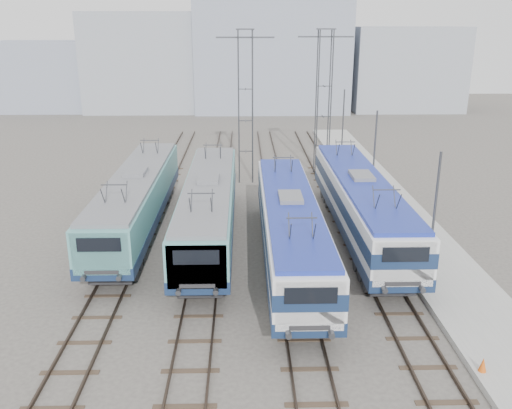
% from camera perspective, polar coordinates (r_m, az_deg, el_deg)
% --- Properties ---
extents(ground, '(160.00, 160.00, 0.00)m').
position_cam_1_polar(ground, '(24.67, -0.75, -11.66)').
color(ground, '#514C47').
extents(platform, '(4.00, 70.00, 0.30)m').
position_cam_1_polar(platform, '(33.44, 16.89, -3.82)').
color(platform, '#9E9E99').
rests_on(platform, ground).
extents(locomotive_far_left, '(2.90, 18.34, 3.45)m').
position_cam_1_polar(locomotive_far_left, '(33.89, -12.45, 0.69)').
color(locomotive_far_left, '#16284B').
rests_on(locomotive_far_left, ground).
extents(locomotive_center_left, '(2.89, 18.24, 3.43)m').
position_cam_1_polar(locomotive_center_left, '(31.89, -4.98, -0.08)').
color(locomotive_center_left, '#16284B').
rests_on(locomotive_center_left, ground).
extents(locomotive_center_right, '(2.87, 18.17, 3.42)m').
position_cam_1_polar(locomotive_center_right, '(28.61, 3.63, -2.16)').
color(locomotive_center_right, '#16284B').
rests_on(locomotive_center_right, ground).
extents(locomotive_far_right, '(2.95, 18.69, 3.51)m').
position_cam_1_polar(locomotive_far_right, '(32.72, 10.96, 0.33)').
color(locomotive_far_right, '#16284B').
rests_on(locomotive_far_right, ground).
extents(catenary_tower_west, '(4.50, 1.20, 12.00)m').
position_cam_1_polar(catenary_tower_west, '(43.71, -1.11, 10.93)').
color(catenary_tower_west, '#3F4247').
rests_on(catenary_tower_west, ground).
extents(catenary_tower_east, '(4.50, 1.20, 12.00)m').
position_cam_1_polar(catenary_tower_east, '(46.18, 7.13, 11.20)').
color(catenary_tower_east, '#3F4247').
rests_on(catenary_tower_east, ground).
extents(mast_front, '(0.12, 0.12, 7.00)m').
position_cam_1_polar(mast_front, '(26.47, 18.14, -2.09)').
color(mast_front, '#3F4247').
rests_on(mast_front, ground).
extents(mast_mid, '(0.12, 0.12, 7.00)m').
position_cam_1_polar(mast_mid, '(37.48, 12.29, 4.34)').
color(mast_mid, '#3F4247').
rests_on(mast_mid, ground).
extents(mast_rear, '(0.12, 0.12, 7.00)m').
position_cam_1_polar(mast_rear, '(48.95, 9.10, 7.80)').
color(mast_rear, '#3F4247').
rests_on(mast_rear, ground).
extents(safety_cone, '(0.29, 0.29, 0.56)m').
position_cam_1_polar(safety_cone, '(22.21, 22.77, -15.27)').
color(safety_cone, '#DB5712').
rests_on(safety_cone, platform).
extents(building_west, '(18.00, 12.00, 14.00)m').
position_cam_1_polar(building_west, '(84.64, -11.09, 14.51)').
color(building_west, '#959DA8').
rests_on(building_west, ground).
extents(building_center, '(22.00, 14.00, 18.00)m').
position_cam_1_polar(building_center, '(83.51, 1.59, 16.16)').
color(building_center, '#8B94A9').
rests_on(building_center, ground).
extents(building_east, '(16.00, 12.00, 12.00)m').
position_cam_1_polar(building_east, '(87.01, 15.24, 13.66)').
color(building_east, '#959DA8').
rests_on(building_east, ground).
extents(building_far_west, '(14.00, 10.00, 10.00)m').
position_cam_1_polar(building_far_west, '(88.81, -21.49, 12.48)').
color(building_far_west, '#8B94A9').
rests_on(building_far_west, ground).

